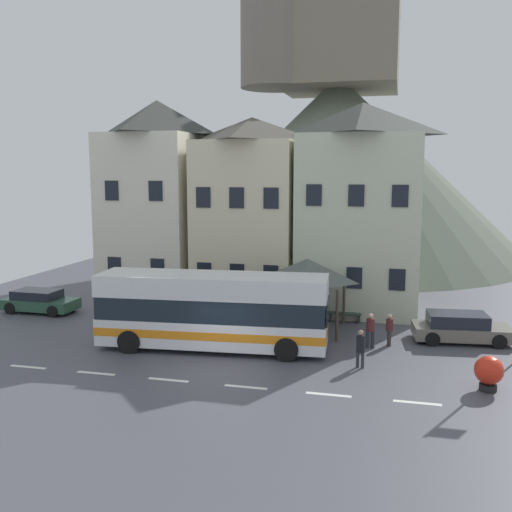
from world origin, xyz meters
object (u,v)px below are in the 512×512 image
object	(u,v)px
townhouse_00	(159,200)
transit_bus	(212,312)
pedestrian_02	(389,328)
parked_car_01	(40,301)
pedestrian_03	(360,346)
pedestrian_00	(370,329)
bus_shelter	(307,271)
public_bench	(345,313)
townhouse_02	(361,207)
harbour_buoy	(489,371)
townhouse_01	(252,211)
pedestrian_01	(321,322)
hilltop_castle	(336,160)
parked_car_00	(460,328)

from	to	relation	value
townhouse_00	transit_bus	distance (m)	12.42
pedestrian_02	townhouse_00	bearing A→B (deg)	152.70
parked_car_01	pedestrian_03	world-z (taller)	pedestrian_03
parked_car_01	pedestrian_00	world-z (taller)	pedestrian_00
bus_shelter	public_bench	distance (m)	3.57
townhouse_02	harbour_buoy	distance (m)	14.04
townhouse_00	townhouse_01	bearing A→B (deg)	-1.40
transit_bus	public_bench	size ratio (longest dim) A/B	6.17
pedestrian_01	harbour_buoy	bearing A→B (deg)	-35.50
pedestrian_03	harbour_buoy	xyz separation A→B (m)	(4.60, -1.36, -0.19)
townhouse_01	townhouse_02	bearing A→B (deg)	1.12
hilltop_castle	transit_bus	distance (m)	30.66
townhouse_00	public_bench	distance (m)	13.45
hilltop_castle	townhouse_02	bearing A→B (deg)	-79.77
bus_shelter	parked_car_00	distance (m)	7.51
harbour_buoy	pedestrian_03	bearing A→B (deg)	163.49
parked_car_00	pedestrian_00	distance (m)	4.44
pedestrian_02	transit_bus	bearing A→B (deg)	-162.59
pedestrian_02	pedestrian_00	bearing A→B (deg)	-143.25
townhouse_01	hilltop_castle	world-z (taller)	hilltop_castle
parked_car_00	pedestrian_00	size ratio (longest dim) A/B	2.86
townhouse_02	pedestrian_03	xyz separation A→B (m)	(0.84, -10.57, -4.84)
townhouse_00	pedestrian_02	xyz separation A→B (m)	(14.08, -7.27, -5.16)
transit_bus	townhouse_01	bearing A→B (deg)	89.20
townhouse_00	pedestrian_02	bearing A→B (deg)	-27.30
hilltop_castle	harbour_buoy	bearing A→B (deg)	-74.21
hilltop_castle	parked_car_00	distance (m)	28.57
pedestrian_02	public_bench	xyz separation A→B (m)	(-2.32, 3.73, -0.33)
townhouse_01	parked_car_01	distance (m)	12.96
hilltop_castle	parked_car_01	bearing A→B (deg)	-117.58
hilltop_castle	bus_shelter	distance (m)	26.31
townhouse_02	parked_car_00	bearing A→B (deg)	-49.21
bus_shelter	pedestrian_01	distance (m)	2.86
transit_bus	bus_shelter	bearing A→B (deg)	45.15
townhouse_02	public_bench	size ratio (longest dim) A/B	6.95
townhouse_00	public_bench	xyz separation A→B (m)	(11.76, -3.54, -5.49)
harbour_buoy	parked_car_00	bearing A→B (deg)	93.81
townhouse_01	pedestrian_01	bearing A→B (deg)	-54.38
pedestrian_01	harbour_buoy	size ratio (longest dim) A/B	1.27
townhouse_01	harbour_buoy	size ratio (longest dim) A/B	8.49
townhouse_02	transit_bus	size ratio (longest dim) A/B	1.13
transit_bus	pedestrian_00	distance (m)	6.98
townhouse_01	parked_car_01	xyz separation A→B (m)	(-10.78, -5.37, -4.78)
hilltop_castle	bus_shelter	xyz separation A→B (m)	(1.52, -25.62, -5.81)
pedestrian_00	pedestrian_01	size ratio (longest dim) A/B	0.98
hilltop_castle	pedestrian_02	size ratio (longest dim) A/B	23.40
townhouse_01	pedestrian_03	xyz separation A→B (m)	(7.09, -10.45, -4.50)
pedestrian_00	pedestrian_02	size ratio (longest dim) A/B	1.09
bus_shelter	public_bench	world-z (taller)	bus_shelter
hilltop_castle	public_bench	distance (m)	25.28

